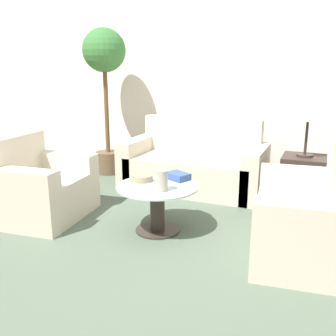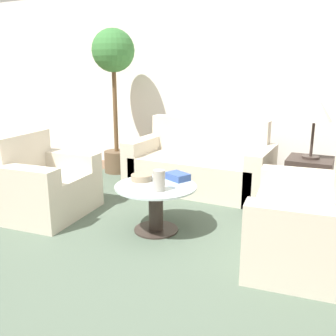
{
  "view_description": "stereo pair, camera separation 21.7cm",
  "coord_description": "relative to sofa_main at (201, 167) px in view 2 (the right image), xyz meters",
  "views": [
    {
      "loc": [
        1.27,
        -2.32,
        1.46
      ],
      "look_at": [
        -0.09,
        0.88,
        0.55
      ],
      "focal_mm": 40.0,
      "sensor_mm": 36.0,
      "label": 1
    },
    {
      "loc": [
        1.47,
        -2.23,
        1.46
      ],
      "look_at": [
        -0.09,
        0.88,
        0.55
      ],
      "focal_mm": 40.0,
      "sensor_mm": 36.0,
      "label": 2
    }
  ],
  "objects": [
    {
      "name": "table_lamp",
      "position": [
        1.29,
        -0.08,
        0.79
      ],
      "size": [
        0.35,
        0.35,
        0.68
      ],
      "color": "#332823",
      "rests_on": "side_table"
    },
    {
      "name": "wall_back",
      "position": [
        0.21,
        0.75,
        1.02
      ],
      "size": [
        10.0,
        0.06,
        2.6
      ],
      "color": "white",
      "rests_on": "ground_plane"
    },
    {
      "name": "sofa_main",
      "position": [
        0.0,
        0.0,
        0.0
      ],
      "size": [
        1.75,
        0.83,
        0.87
      ],
      "color": "beige",
      "rests_on": "ground_plane"
    },
    {
      "name": "potted_plant",
      "position": [
        -1.39,
        0.19,
        1.16
      ],
      "size": [
        0.59,
        0.59,
        2.02
      ],
      "color": "brown",
      "rests_on": "ground_plane"
    },
    {
      "name": "bowl",
      "position": [
        -0.08,
        -1.32,
        0.19
      ],
      "size": [
        0.2,
        0.2,
        0.06
      ],
      "color": "gray",
      "rests_on": "coffee_table"
    },
    {
      "name": "rug",
      "position": [
        0.12,
        -1.4,
        -0.28
      ],
      "size": [
        3.57,
        3.64,
        0.01
      ],
      "color": "#4C5B4C",
      "rests_on": "ground_plane"
    },
    {
      "name": "vase",
      "position": [
        0.22,
        -1.52,
        0.25
      ],
      "size": [
        0.11,
        0.11,
        0.19
      ],
      "color": "#9E998E",
      "rests_on": "coffee_table"
    },
    {
      "name": "coffee_table",
      "position": [
        0.12,
        -1.4,
        0.0
      ],
      "size": [
        0.75,
        0.75,
        0.44
      ],
      "color": "#332823",
      "rests_on": "ground_plane"
    },
    {
      "name": "ground_plane",
      "position": [
        0.21,
        -2.03,
        -0.28
      ],
      "size": [
        14.0,
        14.0,
        0.0
      ],
      "primitive_type": "plane",
      "color": "brown"
    },
    {
      "name": "loveseat",
      "position": [
        1.47,
        -1.31,
        0.0
      ],
      "size": [
        0.92,
        1.29,
        0.85
      ],
      "rotation": [
        0.0,
        0.0,
        -1.46
      ],
      "color": "beige",
      "rests_on": "ground_plane"
    },
    {
      "name": "side_table",
      "position": [
        1.29,
        -0.08,
        -0.01
      ],
      "size": [
        0.46,
        0.46,
        0.55
      ],
      "color": "#332823",
      "rests_on": "ground_plane"
    },
    {
      "name": "book_stack",
      "position": [
        0.22,
        -1.15,
        0.19
      ],
      "size": [
        0.26,
        0.23,
        0.07
      ],
      "rotation": [
        0.0,
        0.0,
        -0.44
      ],
      "color": "#334C8C",
      "rests_on": "coffee_table"
    },
    {
      "name": "armchair",
      "position": [
        -1.14,
        -1.54,
        0.0
      ],
      "size": [
        0.85,
        0.99,
        0.84
      ],
      "rotation": [
        0.0,
        0.0,
        1.67
      ],
      "color": "beige",
      "rests_on": "ground_plane"
    }
  ]
}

